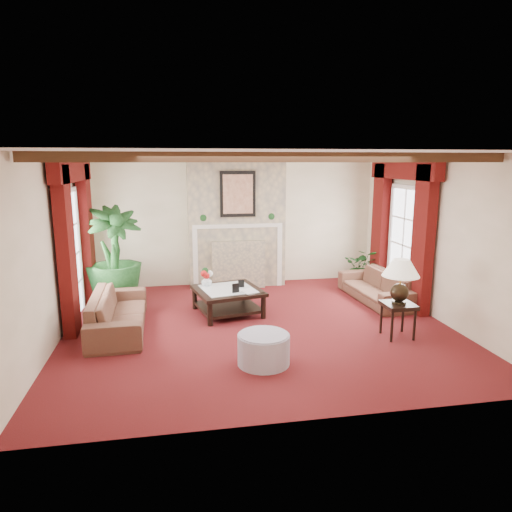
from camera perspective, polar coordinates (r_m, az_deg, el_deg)
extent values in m
plane|color=#4E110D|center=(7.39, 0.34, -8.79)|extent=(6.00, 6.00, 0.00)
plane|color=white|center=(6.92, 0.37, 12.64)|extent=(6.00, 6.00, 0.00)
cube|color=beige|center=(9.72, -2.60, 4.38)|extent=(6.00, 0.02, 2.70)
cube|color=beige|center=(7.13, -24.07, 0.69)|extent=(0.02, 5.50, 2.70)
cube|color=beige|center=(8.13, 21.66, 2.12)|extent=(0.02, 5.50, 2.70)
imported|color=#390F1B|center=(7.43, -16.87, -5.97)|extent=(2.05, 0.70, 0.79)
imported|color=#390F1B|center=(8.91, 14.83, -3.11)|extent=(1.95, 0.78, 0.74)
imported|color=black|center=(8.84, -17.19, -2.45)|extent=(2.40, 2.58, 1.01)
imported|color=black|center=(9.93, 13.15, -1.85)|extent=(1.42, 1.43, 0.62)
cylinder|color=#A19AAE|center=(6.04, 0.95, -11.59)|extent=(0.68, 0.68, 0.40)
imported|color=silver|center=(8.07, -6.19, -3.12)|extent=(0.25, 0.25, 0.18)
imported|color=black|center=(7.58, -1.64, -3.53)|extent=(0.25, 0.18, 0.31)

